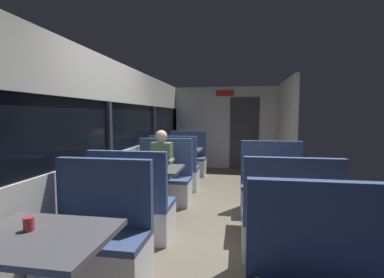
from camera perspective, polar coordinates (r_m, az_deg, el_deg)
The scene contains 17 objects.
ground_plane at distance 3.93m, azimuth 3.71°, elevation -17.76°, with size 3.30×9.20×0.02m, color #665B4C.
carriage_window_panel_left at distance 4.05m, azimuth -17.09°, elevation -0.89°, with size 0.09×8.48×2.30m.
carriage_end_bulkhead at distance 7.81m, azimuth 7.25°, elevation 2.24°, with size 2.90×0.11×2.30m.
carriage_aisle_panel_right at distance 6.70m, azimuth 18.82°, elevation 1.67°, with size 0.08×2.40×2.30m, color beige.
dining_table_near_window at distance 2.14m, azimuth -29.07°, elevation -19.54°, with size 0.90×0.70×0.74m.
bench_near_window_facing_entry at distance 2.80m, azimuth -19.28°, elevation -20.20°, with size 0.95×0.50×1.10m.
dining_table_mid_window at distance 4.09m, azimuth -8.63°, elevation -7.31°, with size 0.90×0.70×0.74m.
bench_mid_window_facing_end at distance 3.54m, azimuth -12.17°, elevation -14.57°, with size 0.95×0.50×1.10m.
bench_mid_window_facing_entry at distance 4.81m, azimuth -5.98°, elevation -9.21°, with size 0.95×0.50×1.10m.
dining_table_far_window at distance 6.27m, azimuth -2.16°, elevation -2.97°, with size 0.90×0.70×0.74m.
bench_far_window_facing_end at distance 5.65m, azimuth -3.58°, elevation -7.06°, with size 0.95×0.50×1.10m.
bench_far_window_facing_entry at distance 7.00m, azimuth -1.00°, elevation -4.71°, with size 0.95×0.50×1.10m.
dining_table_rear_aisle at distance 3.74m, azimuth 17.70°, elevation -8.66°, with size 0.90×0.70×0.74m.
bench_rear_aisle_facing_end at distance 3.18m, azimuth 19.43°, elevation -17.09°, with size 0.95×0.50×1.10m.
bench_rear_aisle_facing_entry at distance 4.49m, azimuth 16.29°, elevation -10.44°, with size 0.95×0.50×1.10m.
seated_passenger at distance 4.70m, azimuth -6.23°, elevation -6.95°, with size 0.47×0.55×1.26m.
coffee_cup_primary at distance 2.19m, azimuth -30.91°, elevation -14.96°, with size 0.07×0.07×0.09m.
Camera 1 is at (0.35, -3.60, 1.51)m, focal length 25.56 mm.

